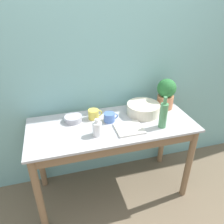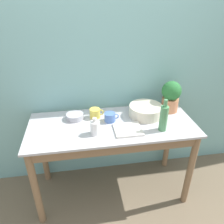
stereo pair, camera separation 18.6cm
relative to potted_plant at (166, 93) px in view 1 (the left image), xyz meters
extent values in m
plane|color=brown|center=(-0.59, -0.46, -0.96)|extent=(12.00, 12.00, 0.00)
cube|color=#7AB2B2|center=(-0.59, 0.21, 0.24)|extent=(6.00, 0.05, 2.40)
cylinder|color=#846647|center=(-1.27, -0.41, -0.57)|extent=(0.06, 0.06, 0.78)
cylinder|color=#846647|center=(0.09, -0.41, -0.57)|extent=(0.06, 0.06, 0.78)
cylinder|color=#846647|center=(-1.27, 0.10, -0.57)|extent=(0.06, 0.06, 0.78)
cylinder|color=#846647|center=(0.09, 0.10, -0.57)|extent=(0.06, 0.06, 0.78)
cube|color=#846647|center=(-0.59, -0.41, -0.23)|extent=(1.36, 0.02, 0.10)
cube|color=#B2B2B7|center=(-0.59, -0.16, -0.17)|extent=(1.46, 0.62, 0.02)
cylinder|color=tan|center=(0.00, 0.00, -0.09)|extent=(0.16, 0.16, 0.13)
sphere|color=#286B33|center=(0.00, 0.00, 0.05)|extent=(0.18, 0.18, 0.18)
cylinder|color=beige|center=(-0.26, -0.06, -0.11)|extent=(0.31, 0.31, 0.10)
cylinder|color=#4C8C59|center=(-0.19, -0.31, -0.05)|extent=(0.07, 0.07, 0.22)
cylinder|color=#4C8C59|center=(-0.19, -0.31, 0.09)|extent=(0.03, 0.03, 0.06)
cylinder|color=white|center=(-0.75, -0.28, -0.10)|extent=(0.08, 0.08, 0.12)
cylinder|color=white|center=(-0.75, -0.28, -0.03)|extent=(0.03, 0.03, 0.03)
cylinder|color=#4C70B7|center=(-0.60, -0.10, -0.12)|extent=(0.10, 0.10, 0.08)
torus|color=#4C70B7|center=(-0.55, -0.10, -0.12)|extent=(0.05, 0.01, 0.05)
cylinder|color=#E5CC4C|center=(-0.72, -0.02, -0.12)|extent=(0.10, 0.10, 0.09)
torus|color=#E5CC4C|center=(-0.67, -0.02, -0.11)|extent=(0.06, 0.01, 0.06)
cylinder|color=#A8A8B2|center=(-0.91, -0.01, -0.13)|extent=(0.16, 0.16, 0.05)
cube|color=beige|center=(-0.47, -0.28, -0.15)|extent=(0.23, 0.21, 0.02)
camera|label=1|loc=(-1.03, -1.72, 0.86)|focal=35.00mm
camera|label=2|loc=(-0.85, -1.76, 0.86)|focal=35.00mm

